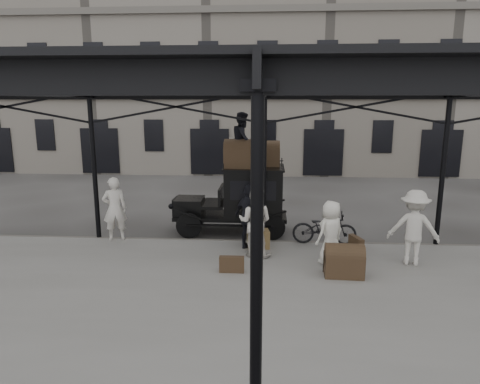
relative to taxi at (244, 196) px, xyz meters
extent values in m
plane|color=#383533|center=(0.65, -3.25, -1.20)|extent=(120.00, 120.00, 0.00)
cube|color=slate|center=(0.65, -5.25, -1.13)|extent=(28.00, 8.00, 0.15)
cylinder|color=black|center=(0.65, -1.25, 0.95)|extent=(0.14, 0.14, 4.30)
cylinder|color=black|center=(0.65, -9.05, 0.95)|extent=(0.14, 0.14, 4.30)
cube|color=black|center=(0.65, -1.25, 3.28)|extent=(22.00, 0.10, 0.45)
cube|color=black|center=(0.65, -9.05, 3.28)|extent=(22.00, 0.10, 0.45)
cube|color=black|center=(0.65, -4.95, 3.45)|extent=(22.50, 9.00, 0.08)
cube|color=silver|center=(0.65, -4.95, 3.52)|extent=(18.00, 7.00, 0.04)
cube|color=slate|center=(0.65, 14.75, 5.80)|extent=(64.00, 8.00, 14.00)
cylinder|color=black|center=(-1.68, -0.72, -0.80)|extent=(0.80, 0.10, 0.80)
cylinder|color=black|center=(-1.68, 0.72, -0.80)|extent=(0.80, 0.10, 0.80)
cylinder|color=black|center=(0.92, -0.72, -0.80)|extent=(0.80, 0.10, 0.80)
cylinder|color=black|center=(0.92, 0.72, -0.80)|extent=(0.80, 0.10, 0.80)
cube|color=black|center=(-0.43, 0.00, -0.65)|extent=(3.60, 1.25, 0.12)
cube|color=black|center=(-1.78, 0.00, -0.35)|extent=(0.90, 1.00, 0.55)
cube|color=black|center=(-2.25, 0.00, -0.35)|extent=(0.06, 0.70, 0.55)
cube|color=black|center=(-0.98, 0.00, -0.25)|extent=(0.70, 1.30, 0.10)
cube|color=black|center=(0.32, 0.00, 0.15)|extent=(1.80, 1.45, 1.55)
cube|color=black|center=(0.32, -0.73, 0.35)|extent=(1.40, 0.02, 0.60)
cube|color=black|center=(0.32, 0.00, 0.95)|extent=(1.90, 1.55, 0.06)
imported|color=beige|center=(-3.74, -1.45, -0.10)|extent=(0.81, 0.66, 1.90)
imported|color=beige|center=(0.44, -2.53, -0.12)|extent=(1.05, 0.90, 1.87)
imported|color=silver|center=(2.36, -2.94, -0.24)|extent=(0.95, 0.89, 1.63)
imported|color=black|center=(0.26, -2.05, -0.13)|extent=(1.07, 1.08, 1.84)
imported|color=beige|center=(4.42, -2.88, -0.09)|extent=(1.38, 1.01, 1.92)
imported|color=black|center=(2.41, -1.45, -0.58)|extent=(1.86, 0.76, 0.96)
imported|color=black|center=(-0.03, -0.10, 1.83)|extent=(0.71, 0.88, 1.71)
cube|color=olive|center=(0.52, -1.87, -0.80)|extent=(0.66, 0.53, 0.50)
cube|color=#402B1E|center=(3.19, -2.13, -0.83)|extent=(0.33, 0.62, 0.45)
cube|color=#402B1E|center=(-0.08, -3.72, -0.85)|extent=(0.60, 0.16, 0.40)
camera|label=1|loc=(0.75, -13.40, 2.99)|focal=32.00mm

